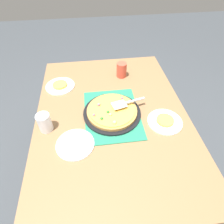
{
  "coord_description": "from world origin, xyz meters",
  "views": [
    {
      "loc": [
        0.86,
        -0.11,
        1.66
      ],
      "look_at": [
        0.0,
        0.0,
        0.77
      ],
      "focal_mm": 30.16,
      "sensor_mm": 36.0,
      "label": 1
    }
  ],
  "objects": [
    {
      "name": "pizza",
      "position": [
        0.0,
        -0.0,
        0.78
      ],
      "size": [
        0.33,
        0.33,
        0.05
      ],
      "color": "#B78442",
      "rests_on": "pizza_pan"
    },
    {
      "name": "placemat",
      "position": [
        0.0,
        0.0,
        0.75
      ],
      "size": [
        0.48,
        0.36,
        0.01
      ],
      "primitive_type": "cube",
      "color": "#237F5B",
      "rests_on": "dining_table"
    },
    {
      "name": "pizza_server",
      "position": [
        -0.02,
        0.09,
        0.82
      ],
      "size": [
        0.1,
        0.23,
        0.01
      ],
      "color": "silver",
      "rests_on": "pizza"
    },
    {
      "name": "plate_far_right",
      "position": [
        -0.34,
        -0.36,
        0.76
      ],
      "size": [
        0.22,
        0.22,
        0.01
      ],
      "primitive_type": "cylinder",
      "color": "white",
      "rests_on": "dining_table"
    },
    {
      "name": "served_slice_left",
      "position": [
        0.11,
        0.33,
        0.77
      ],
      "size": [
        0.11,
        0.11,
        0.02
      ],
      "primitive_type": "cylinder",
      "color": "#EAB747",
      "rests_on": "plate_near_left"
    },
    {
      "name": "plate_near_left",
      "position": [
        0.11,
        0.33,
        0.76
      ],
      "size": [
        0.22,
        0.22,
        0.01
      ],
      "primitive_type": "cylinder",
      "color": "white",
      "rests_on": "dining_table"
    },
    {
      "name": "plate_side",
      "position": [
        0.22,
        -0.24,
        0.76
      ],
      "size": [
        0.22,
        0.22,
        0.01
      ],
      "primitive_type": "cylinder",
      "color": "white",
      "rests_on": "dining_table"
    },
    {
      "name": "ground_plane",
      "position": [
        0.0,
        0.0,
        0.0
      ],
      "size": [
        8.0,
        8.0,
        0.0
      ],
      "primitive_type": "plane",
      "color": "#3D4247"
    },
    {
      "name": "dining_table",
      "position": [
        0.0,
        0.0,
        0.64
      ],
      "size": [
        1.4,
        1.0,
        0.75
      ],
      "color": "olive",
      "rests_on": "ground_plane"
    },
    {
      "name": "cup_far",
      "position": [
        0.07,
        -0.42,
        0.81
      ],
      "size": [
        0.08,
        0.08,
        0.12
      ],
      "primitive_type": "cylinder",
      "color": "white",
      "rests_on": "dining_table"
    },
    {
      "name": "pizza_pan",
      "position": [
        0.0,
        0.0,
        0.76
      ],
      "size": [
        0.38,
        0.38,
        0.01
      ],
      "primitive_type": "cylinder",
      "color": "black",
      "rests_on": "placemat"
    },
    {
      "name": "served_slice_right",
      "position": [
        -0.34,
        -0.36,
        0.77
      ],
      "size": [
        0.11,
        0.11,
        0.02
      ],
      "primitive_type": "cylinder",
      "color": "#EAB747",
      "rests_on": "plate_far_right"
    },
    {
      "name": "cup_near",
      "position": [
        -0.42,
        0.13,
        0.81
      ],
      "size": [
        0.08,
        0.08,
        0.12
      ],
      "primitive_type": "cylinder",
      "color": "#E04C38",
      "rests_on": "dining_table"
    }
  ]
}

